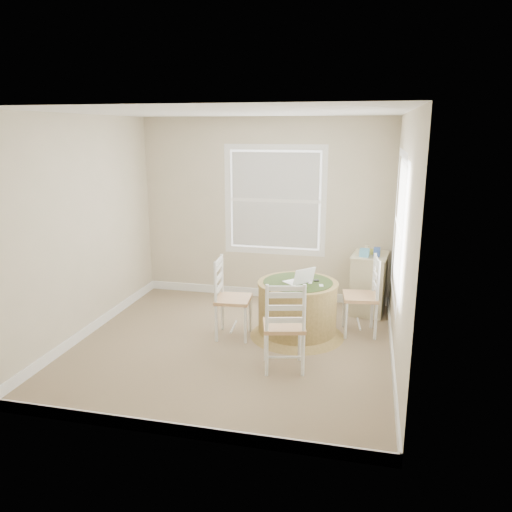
% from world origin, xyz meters
% --- Properties ---
extents(room, '(3.64, 3.64, 2.64)m').
position_xyz_m(room, '(0.17, 0.16, 1.30)').
color(room, '#8D7159').
rests_on(room, ground).
extents(round_table, '(1.13, 1.13, 0.68)m').
position_xyz_m(round_table, '(0.69, 0.47, 0.37)').
color(round_table, '#A48749').
rests_on(round_table, ground).
extents(chair_left, '(0.43, 0.45, 0.95)m').
position_xyz_m(chair_left, '(-0.05, 0.27, 0.47)').
color(chair_left, white).
rests_on(chair_left, ground).
extents(chair_near, '(0.50, 0.49, 0.95)m').
position_xyz_m(chair_near, '(0.67, -0.41, 0.47)').
color(chair_near, white).
rests_on(chair_near, ground).
extents(chair_right, '(0.45, 0.46, 0.95)m').
position_xyz_m(chair_right, '(1.41, 0.71, 0.47)').
color(chair_right, white).
rests_on(chair_right, ground).
extents(laptop, '(0.39, 0.39, 0.21)m').
position_xyz_m(laptop, '(0.70, 0.44, 0.71)').
color(laptop, white).
rests_on(laptop, round_table).
extents(mouse, '(0.07, 0.09, 0.03)m').
position_xyz_m(mouse, '(0.83, 0.45, 0.68)').
color(mouse, white).
rests_on(mouse, round_table).
extents(phone, '(0.06, 0.10, 0.02)m').
position_xyz_m(phone, '(0.97, 0.38, 0.68)').
color(phone, '#B7BABF').
rests_on(phone, round_table).
extents(keys, '(0.07, 0.06, 0.02)m').
position_xyz_m(keys, '(0.90, 0.54, 0.68)').
color(keys, black).
rests_on(keys, round_table).
extents(corner_chest, '(0.52, 0.66, 0.81)m').
position_xyz_m(corner_chest, '(1.51, 1.49, 0.41)').
color(corner_chest, beige).
rests_on(corner_chest, ground).
extents(tissue_box, '(0.13, 0.13, 0.10)m').
position_xyz_m(tissue_box, '(1.43, 1.34, 0.86)').
color(tissue_box, '#59A6CC').
rests_on(tissue_box, corner_chest).
extents(box_yellow, '(0.16, 0.12, 0.06)m').
position_xyz_m(box_yellow, '(1.55, 1.51, 0.84)').
color(box_yellow, '#C8C646').
rests_on(box_yellow, corner_chest).
extents(box_blue, '(0.09, 0.09, 0.12)m').
position_xyz_m(box_blue, '(1.59, 1.38, 0.87)').
color(box_blue, '#335099').
rests_on(box_blue, corner_chest).
extents(cup_cream, '(0.07, 0.07, 0.09)m').
position_xyz_m(cup_cream, '(1.46, 1.62, 0.86)').
color(cup_cream, beige).
rests_on(cup_cream, corner_chest).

